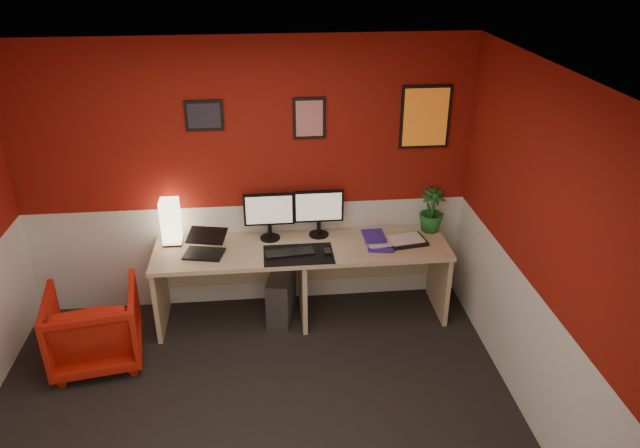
{
  "coord_description": "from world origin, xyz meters",
  "views": [
    {
      "loc": [
        0.15,
        -3.26,
        3.26
      ],
      "look_at": [
        0.6,
        1.21,
        1.05
      ],
      "focal_mm": 33.88,
      "sensor_mm": 36.0,
      "label": 1
    }
  ],
  "objects_px": {
    "pc_tower": "(281,297)",
    "monitor_left": "(269,209)",
    "laptop": "(203,243)",
    "potted_plant": "(432,210)",
    "monitor_right": "(319,206)",
    "desk": "(303,283)",
    "armchair": "(95,326)",
    "zen_tray": "(405,241)",
    "shoji_lamp": "(171,223)"
  },
  "relations": [
    {
      "from": "zen_tray",
      "to": "armchair",
      "type": "relative_size",
      "value": 0.49
    },
    {
      "from": "desk",
      "to": "monitor_right",
      "type": "height_order",
      "value": "monitor_right"
    },
    {
      "from": "desk",
      "to": "monitor_left",
      "type": "height_order",
      "value": "monitor_left"
    },
    {
      "from": "laptop",
      "to": "monitor_right",
      "type": "relative_size",
      "value": 0.57
    },
    {
      "from": "monitor_right",
      "to": "armchair",
      "type": "relative_size",
      "value": 0.8
    },
    {
      "from": "zen_tray",
      "to": "laptop",
      "type": "bearing_deg",
      "value": -178.42
    },
    {
      "from": "desk",
      "to": "armchair",
      "type": "bearing_deg",
      "value": -165.83
    },
    {
      "from": "armchair",
      "to": "desk",
      "type": "bearing_deg",
      "value": -175.13
    },
    {
      "from": "zen_tray",
      "to": "pc_tower",
      "type": "xyz_separation_m",
      "value": [
        -1.12,
        0.0,
        -0.52
      ]
    },
    {
      "from": "laptop",
      "to": "desk",
      "type": "bearing_deg",
      "value": 15.9
    },
    {
      "from": "monitor_right",
      "to": "potted_plant",
      "type": "bearing_deg",
      "value": -0.17
    },
    {
      "from": "monitor_right",
      "to": "pc_tower",
      "type": "distance_m",
      "value": 0.9
    },
    {
      "from": "shoji_lamp",
      "to": "monitor_right",
      "type": "relative_size",
      "value": 0.69
    },
    {
      "from": "desk",
      "to": "armchair",
      "type": "xyz_separation_m",
      "value": [
        -1.74,
        -0.44,
        -0.04
      ]
    },
    {
      "from": "monitor_left",
      "to": "armchair",
      "type": "height_order",
      "value": "monitor_left"
    },
    {
      "from": "shoji_lamp",
      "to": "zen_tray",
      "type": "relative_size",
      "value": 1.14
    },
    {
      "from": "desk",
      "to": "monitor_left",
      "type": "relative_size",
      "value": 4.48
    },
    {
      "from": "shoji_lamp",
      "to": "monitor_left",
      "type": "height_order",
      "value": "monitor_left"
    },
    {
      "from": "monitor_right",
      "to": "zen_tray",
      "type": "distance_m",
      "value": 0.83
    },
    {
      "from": "potted_plant",
      "to": "pc_tower",
      "type": "xyz_separation_m",
      "value": [
        -1.41,
        -0.21,
        -0.71
      ]
    },
    {
      "from": "monitor_left",
      "to": "zen_tray",
      "type": "bearing_deg",
      "value": -9.23
    },
    {
      "from": "shoji_lamp",
      "to": "monitor_left",
      "type": "xyz_separation_m",
      "value": [
        0.86,
        0.0,
        0.09
      ]
    },
    {
      "from": "monitor_left",
      "to": "potted_plant",
      "type": "relative_size",
      "value": 1.42
    },
    {
      "from": "pc_tower",
      "to": "zen_tray",
      "type": "bearing_deg",
      "value": 12.81
    },
    {
      "from": "desk",
      "to": "monitor_right",
      "type": "distance_m",
      "value": 0.71
    },
    {
      "from": "laptop",
      "to": "monitor_right",
      "type": "height_order",
      "value": "monitor_right"
    },
    {
      "from": "zen_tray",
      "to": "pc_tower",
      "type": "height_order",
      "value": "zen_tray"
    },
    {
      "from": "shoji_lamp",
      "to": "zen_tray",
      "type": "distance_m",
      "value": 2.08
    },
    {
      "from": "monitor_right",
      "to": "monitor_left",
      "type": "bearing_deg",
      "value": -177.18
    },
    {
      "from": "desk",
      "to": "shoji_lamp",
      "type": "height_order",
      "value": "shoji_lamp"
    },
    {
      "from": "laptop",
      "to": "pc_tower",
      "type": "relative_size",
      "value": 0.73
    },
    {
      "from": "shoji_lamp",
      "to": "potted_plant",
      "type": "distance_m",
      "value": 2.35
    },
    {
      "from": "pc_tower",
      "to": "monitor_left",
      "type": "bearing_deg",
      "value": 125.14
    },
    {
      "from": "laptop",
      "to": "zen_tray",
      "type": "height_order",
      "value": "laptop"
    },
    {
      "from": "potted_plant",
      "to": "shoji_lamp",
      "type": "bearing_deg",
      "value": -179.5
    },
    {
      "from": "monitor_right",
      "to": "zen_tray",
      "type": "bearing_deg",
      "value": -16.03
    },
    {
      "from": "desk",
      "to": "armchair",
      "type": "relative_size",
      "value": 3.6
    },
    {
      "from": "monitor_left",
      "to": "potted_plant",
      "type": "height_order",
      "value": "monitor_left"
    },
    {
      "from": "laptop",
      "to": "potted_plant",
      "type": "distance_m",
      "value": 2.08
    },
    {
      "from": "monitor_right",
      "to": "pc_tower",
      "type": "xyz_separation_m",
      "value": [
        -0.37,
        -0.21,
        -0.8
      ]
    },
    {
      "from": "monitor_right",
      "to": "pc_tower",
      "type": "bearing_deg",
      "value": -149.97
    },
    {
      "from": "monitor_left",
      "to": "pc_tower",
      "type": "distance_m",
      "value": 0.82
    },
    {
      "from": "monitor_left",
      "to": "armchair",
      "type": "bearing_deg",
      "value": -156.61
    },
    {
      "from": "zen_tray",
      "to": "desk",
      "type": "bearing_deg",
      "value": 179.99
    },
    {
      "from": "desk",
      "to": "pc_tower",
      "type": "distance_m",
      "value": 0.24
    },
    {
      "from": "zen_tray",
      "to": "armchair",
      "type": "distance_m",
      "value": 2.74
    },
    {
      "from": "pc_tower",
      "to": "desk",
      "type": "bearing_deg",
      "value": 11.75
    },
    {
      "from": "desk",
      "to": "zen_tray",
      "type": "height_order",
      "value": "zen_tray"
    },
    {
      "from": "shoji_lamp",
      "to": "laptop",
      "type": "xyz_separation_m",
      "value": [
        0.29,
        -0.24,
        -0.09
      ]
    },
    {
      "from": "shoji_lamp",
      "to": "potted_plant",
      "type": "height_order",
      "value": "potted_plant"
    }
  ]
}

